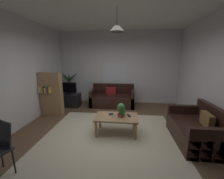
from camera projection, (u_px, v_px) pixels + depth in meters
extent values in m
cube|color=brown|center=(111.00, 133.00, 3.48)|extent=(4.84, 5.15, 0.02)
cube|color=beige|center=(110.00, 137.00, 3.28)|extent=(3.14, 2.83, 0.01)
cube|color=silver|center=(118.00, 68.00, 5.69)|extent=(4.96, 0.06, 2.89)
cube|color=silver|center=(12.00, 74.00, 3.41)|extent=(0.06, 5.15, 2.89)
cube|color=white|center=(110.00, 5.00, 2.84)|extent=(4.84, 5.15, 0.02)
cube|color=white|center=(115.00, 75.00, 5.73)|extent=(1.00, 0.01, 0.96)
cube|color=black|center=(112.00, 101.00, 5.44)|extent=(1.66, 0.84, 0.42)
cube|color=black|center=(113.00, 88.00, 5.70)|extent=(1.66, 0.12, 0.40)
cube|color=black|center=(93.00, 97.00, 5.50)|extent=(0.12, 0.84, 0.64)
cube|color=black|center=(132.00, 98.00, 5.34)|extent=(0.12, 0.84, 0.64)
cube|color=maroon|center=(111.00, 91.00, 5.55)|extent=(0.41, 0.17, 0.28)
cube|color=black|center=(194.00, 133.00, 3.09)|extent=(0.84, 1.34, 0.42)
cube|color=black|center=(215.00, 116.00, 2.96)|extent=(0.12, 1.34, 0.40)
cube|color=black|center=(184.00, 117.00, 3.65)|extent=(0.84, 0.12, 0.64)
cube|color=black|center=(211.00, 145.00, 2.47)|extent=(0.84, 0.12, 0.64)
cube|color=brown|center=(207.00, 120.00, 2.93)|extent=(0.15, 0.41, 0.28)
cube|color=#A87F56|center=(116.00, 117.00, 3.38)|extent=(1.03, 0.61, 0.04)
cylinder|color=#A87F56|center=(96.00, 129.00, 3.24)|extent=(0.07, 0.07, 0.41)
cylinder|color=#A87F56|center=(135.00, 132.00, 3.15)|extent=(0.07, 0.07, 0.41)
cylinder|color=#A87F56|center=(100.00, 120.00, 3.71)|extent=(0.07, 0.07, 0.41)
cylinder|color=#A87F56|center=(134.00, 122.00, 3.62)|extent=(0.07, 0.07, 0.41)
cube|color=beige|center=(111.00, 115.00, 3.43)|extent=(0.17, 0.14, 0.02)
cube|color=black|center=(111.00, 114.00, 3.43)|extent=(0.13, 0.11, 0.02)
cube|color=black|center=(129.00, 115.00, 3.40)|extent=(0.10, 0.17, 0.02)
cube|color=black|center=(120.00, 115.00, 3.40)|extent=(0.11, 0.17, 0.02)
cylinder|color=brown|center=(121.00, 115.00, 3.36)|extent=(0.18, 0.18, 0.08)
sphere|color=#3D7F3D|center=(122.00, 111.00, 3.33)|extent=(0.17, 0.17, 0.17)
sphere|color=#3D7F3D|center=(121.00, 108.00, 3.33)|extent=(0.20, 0.20, 0.20)
sphere|color=#3D7F3D|center=(121.00, 107.00, 3.29)|extent=(0.18, 0.18, 0.18)
cube|color=black|center=(68.00, 100.00, 5.39)|extent=(0.90, 0.44, 0.50)
cube|color=black|center=(67.00, 87.00, 5.26)|extent=(0.70, 0.05, 0.40)
cube|color=black|center=(67.00, 88.00, 5.23)|extent=(0.66, 0.00, 0.36)
cube|color=black|center=(68.00, 93.00, 5.31)|extent=(0.24, 0.16, 0.04)
cylinder|color=#B77051|center=(70.00, 99.00, 5.92)|extent=(0.32, 0.32, 0.30)
cylinder|color=brown|center=(70.00, 87.00, 5.81)|extent=(0.05, 0.05, 0.67)
cone|color=#235B2D|center=(74.00, 76.00, 5.65)|extent=(0.49, 0.17, 0.39)
cone|color=#235B2D|center=(73.00, 77.00, 5.84)|extent=(0.27, 0.36, 0.29)
cone|color=#235B2D|center=(69.00, 77.00, 5.89)|extent=(0.20, 0.41, 0.32)
cone|color=#235B2D|center=(64.00, 76.00, 5.75)|extent=(0.48, 0.17, 0.41)
cone|color=#235B2D|center=(65.00, 78.00, 5.55)|extent=(0.23, 0.43, 0.33)
cone|color=#235B2D|center=(69.00, 77.00, 5.54)|extent=(0.24, 0.40, 0.37)
cube|color=#A87F56|center=(51.00, 94.00, 4.48)|extent=(0.70, 0.22, 1.40)
cube|color=beige|center=(40.00, 90.00, 4.36)|extent=(0.03, 0.16, 0.19)
cube|color=gold|center=(42.00, 89.00, 4.35)|extent=(0.04, 0.16, 0.21)
cube|color=gold|center=(43.00, 89.00, 4.35)|extent=(0.05, 0.16, 0.21)
cube|color=black|center=(45.00, 90.00, 4.34)|extent=(0.03, 0.16, 0.20)
cube|color=beige|center=(46.00, 90.00, 4.34)|extent=(0.05, 0.16, 0.17)
cube|color=#387247|center=(47.00, 89.00, 4.33)|extent=(0.03, 0.16, 0.23)
cube|color=#B22D2D|center=(49.00, 90.00, 4.33)|extent=(0.05, 0.16, 0.17)
cube|color=gold|center=(50.00, 90.00, 4.33)|extent=(0.03, 0.16, 0.18)
cube|color=black|center=(3.00, 133.00, 2.19)|extent=(0.37, 0.19, 0.40)
cylinder|color=black|center=(1.00, 155.00, 2.35)|extent=(0.02, 0.02, 0.45)
cylinder|color=black|center=(14.00, 161.00, 2.21)|extent=(0.02, 0.02, 0.45)
cylinder|color=black|center=(117.00, 14.00, 2.88)|extent=(0.01, 0.01, 0.33)
cone|color=#4C4742|center=(117.00, 27.00, 2.93)|extent=(0.32, 0.32, 0.18)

